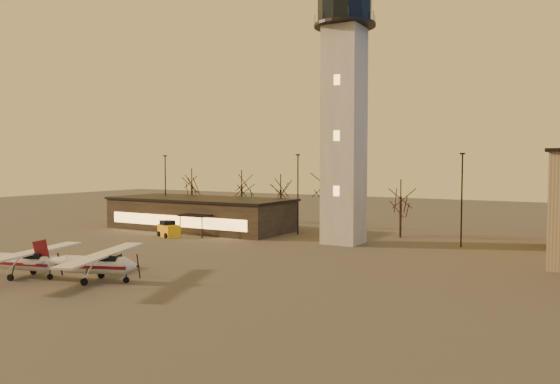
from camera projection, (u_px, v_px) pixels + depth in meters
The scene contains 8 objects.
ground at pixel (158, 303), 35.49m from camera, with size 220.00×220.00×0.00m, color #413E3C.
control_tower at pixel (344, 97), 60.46m from camera, with size 6.80×6.80×32.60m.
terminal at pixel (200, 214), 74.02m from camera, with size 25.40×12.20×4.30m.
light_poles at pixel (351, 195), 61.68m from camera, with size 58.50×12.25×10.14m.
tree_row at pixel (279, 185), 75.83m from camera, with size 37.20×9.20×8.80m.
cessna_front at pixel (98, 268), 41.57m from camera, with size 9.28×11.28×3.18m.
cessna_rear at pixel (26, 265), 43.01m from camera, with size 8.85×11.04×3.05m.
service_cart at pixel (169, 230), 66.87m from camera, with size 3.52×2.91×1.98m.
Camera 1 is at (24.53, -26.25, 9.16)m, focal length 35.00 mm.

